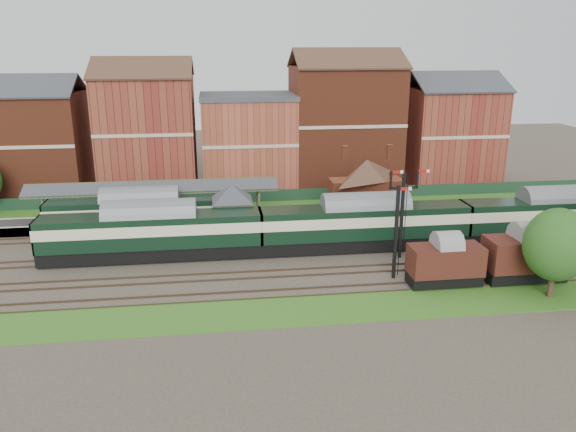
{
  "coord_description": "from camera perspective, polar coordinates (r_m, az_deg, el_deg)",
  "views": [
    {
      "loc": [
        -4.51,
        -49.0,
        18.87
      ],
      "look_at": [
        2.25,
        2.0,
        3.0
      ],
      "focal_mm": 35.0,
      "sensor_mm": 36.0,
      "label": 1
    }
  ],
  "objects": [
    {
      "name": "semaphore_bracket",
      "position": [
        51.37,
        11.56,
        0.7
      ],
      "size": [
        3.6,
        0.25,
        8.18
      ],
      "color": "black",
      "rests_on": "ground"
    },
    {
      "name": "platform",
      "position": [
        61.56,
        -7.66,
        -0.38
      ],
      "size": [
        55.0,
        3.4,
        1.0
      ],
      "primitive_type": "cube",
      "color": "#2D2D2D",
      "rests_on": "ground"
    },
    {
      "name": "fence",
      "position": [
        69.55,
        -3.57,
        2.01
      ],
      "size": [
        90.0,
        0.12,
        1.5
      ],
      "primitive_type": "cube",
      "color": "#193823",
      "rests_on": "ground"
    },
    {
      "name": "goods_van_b",
      "position": [
        49.97,
        22.95,
        -3.71
      ],
      "size": [
        6.55,
        2.84,
        3.98
      ],
      "color": "black",
      "rests_on": "ground"
    },
    {
      "name": "station_building",
      "position": [
        62.82,
        7.93,
        3.24
      ],
      "size": [
        8.1,
        8.1,
        5.9
      ],
      "color": "brown",
      "rests_on": "platform"
    },
    {
      "name": "canopy",
      "position": [
        60.81,
        -13.48,
        3.08
      ],
      "size": [
        26.0,
        3.89,
        4.08
      ],
      "color": "#475132",
      "rests_on": "platform"
    },
    {
      "name": "ground",
      "position": [
        52.7,
        -2.14,
        -3.85
      ],
      "size": [
        160.0,
        160.0,
        0.0
      ],
      "primitive_type": "plane",
      "color": "#473D33",
      "rests_on": "ground"
    },
    {
      "name": "dmu_train",
      "position": [
        53.43,
        7.81,
        -0.69
      ],
      "size": [
        59.3,
        3.11,
        4.56
      ],
      "color": "black",
      "rests_on": "ground"
    },
    {
      "name": "platform_railcar",
      "position": [
        58.36,
        -14.69,
        0.27
      ],
      "size": [
        18.51,
        2.92,
        4.26
      ],
      "color": "black",
      "rests_on": "ground"
    },
    {
      "name": "signal_box",
      "position": [
        54.57,
        -5.64,
        0.36
      ],
      "size": [
        5.4,
        5.4,
        6.0
      ],
      "color": "#677A56",
      "rests_on": "ground"
    },
    {
      "name": "town_backdrop",
      "position": [
        75.07,
        -4.18,
        8.0
      ],
      "size": [
        69.0,
        10.0,
        16.0
      ],
      "color": "brown",
      "rests_on": "ground"
    },
    {
      "name": "grass_front",
      "position": [
        41.76,
        -0.54,
        -9.67
      ],
      "size": [
        90.0,
        5.0,
        0.06
      ],
      "primitive_type": "cube",
      "color": "#2D6619",
      "rests_on": "ground"
    },
    {
      "name": "tree_far",
      "position": [
        46.96,
        25.65,
        -2.65
      ],
      "size": [
        4.91,
        4.91,
        7.16
      ],
      "color": "#382619",
      "rests_on": "ground"
    },
    {
      "name": "brick_hut",
      "position": [
        55.97,
        2.63,
        -1.28
      ],
      "size": [
        3.2,
        2.64,
        2.94
      ],
      "color": "maroon",
      "rests_on": "ground"
    },
    {
      "name": "grass_back",
      "position": [
        67.83,
        -3.44,
        0.98
      ],
      "size": [
        90.0,
        4.5,
        0.06
      ],
      "primitive_type": "cube",
      "color": "#2D6619",
      "rests_on": "ground"
    },
    {
      "name": "goods_van_a",
      "position": [
        47.02,
        15.7,
        -4.52
      ],
      "size": [
        5.85,
        2.53,
        3.55
      ],
      "color": "black",
      "rests_on": "ground"
    },
    {
      "name": "semaphore_siding",
      "position": [
        46.82,
        10.95,
        -1.5
      ],
      "size": [
        1.23,
        0.25,
        8.0
      ],
      "color": "black",
      "rests_on": "ground"
    }
  ]
}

